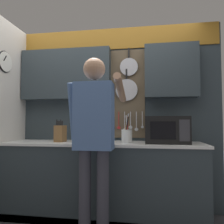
{
  "coord_description": "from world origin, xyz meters",
  "views": [
    {
      "loc": [
        0.53,
        -2.66,
        1.15
      ],
      "look_at": [
        0.09,
        0.19,
        1.29
      ],
      "focal_mm": 35.0,
      "sensor_mm": 36.0,
      "label": 1
    }
  ],
  "objects_px": {
    "microwave": "(167,130)",
    "knife_block": "(60,133)",
    "utensil_crock": "(127,135)",
    "person": "(94,129)"
  },
  "relations": [
    {
      "from": "utensil_crock",
      "to": "knife_block",
      "type": "bearing_deg",
      "value": -179.96
    },
    {
      "from": "knife_block",
      "to": "person",
      "type": "bearing_deg",
      "value": -42.36
    },
    {
      "from": "utensil_crock",
      "to": "person",
      "type": "bearing_deg",
      "value": -118.38
    },
    {
      "from": "utensil_crock",
      "to": "person",
      "type": "height_order",
      "value": "person"
    },
    {
      "from": "knife_block",
      "to": "person",
      "type": "height_order",
      "value": "person"
    },
    {
      "from": "microwave",
      "to": "person",
      "type": "xyz_separation_m",
      "value": [
        -0.75,
        -0.52,
        0.02
      ]
    },
    {
      "from": "microwave",
      "to": "knife_block",
      "type": "bearing_deg",
      "value": 179.98
    },
    {
      "from": "utensil_crock",
      "to": "person",
      "type": "distance_m",
      "value": 0.6
    },
    {
      "from": "knife_block",
      "to": "utensil_crock",
      "type": "xyz_separation_m",
      "value": [
        0.85,
        0.0,
        -0.02
      ]
    },
    {
      "from": "microwave",
      "to": "knife_block",
      "type": "xyz_separation_m",
      "value": [
        -1.32,
        0.0,
        -0.05
      ]
    }
  ]
}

